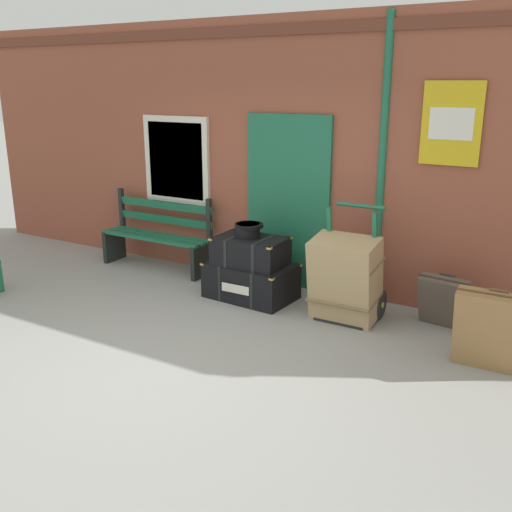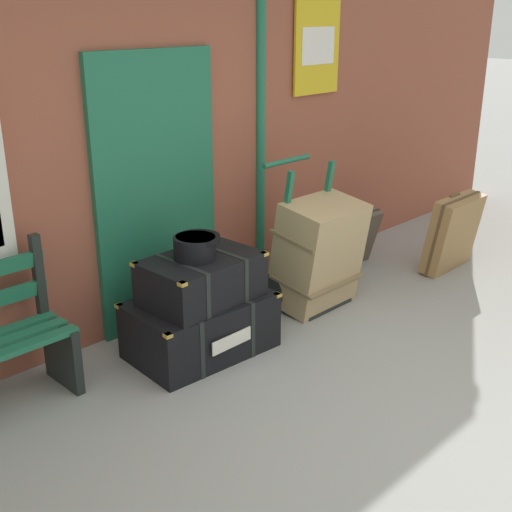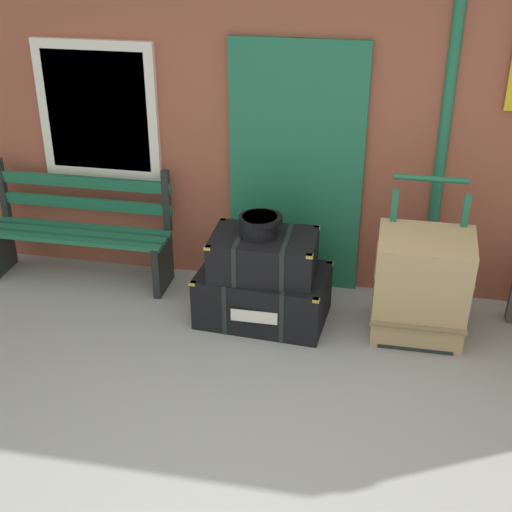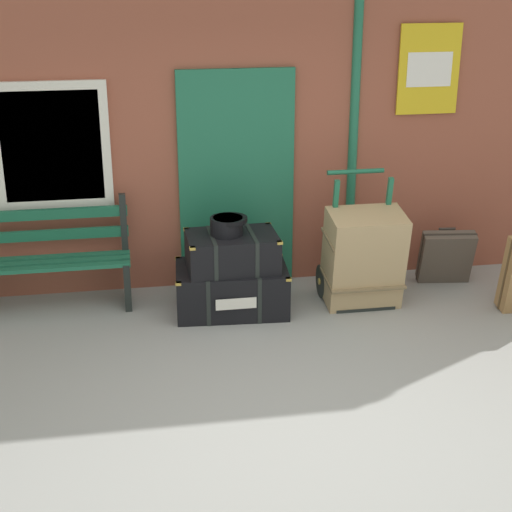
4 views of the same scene
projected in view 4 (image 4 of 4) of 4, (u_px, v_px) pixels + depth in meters
ground_plane at (289, 412)px, 5.59m from camera, size 60.00×60.00×0.00m
brick_facade at (233, 120)px, 7.40m from camera, size 10.40×0.35×3.20m
platform_bench at (41, 262)px, 7.13m from camera, size 1.60×0.43×1.01m
steamer_trunk_base at (232, 289)px, 7.14m from camera, size 1.05×0.72×0.43m
steamer_trunk_middle at (232, 251)px, 6.99m from camera, size 0.82×0.56×0.33m
round_hatbox at (227, 225)px, 6.90m from camera, size 0.33×0.31×0.16m
porters_trolley at (357, 271)px, 7.38m from camera, size 0.71×0.56×1.21m
large_brown_trunk at (363, 258)px, 7.15m from camera, size 0.70×0.57×0.94m
suitcase_umber at (446, 257)px, 7.69m from camera, size 0.54×0.36×0.58m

